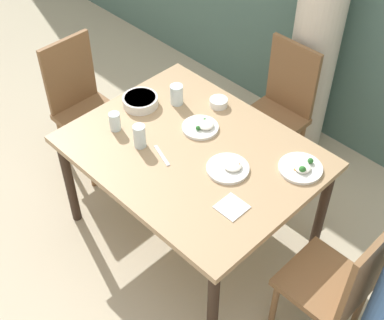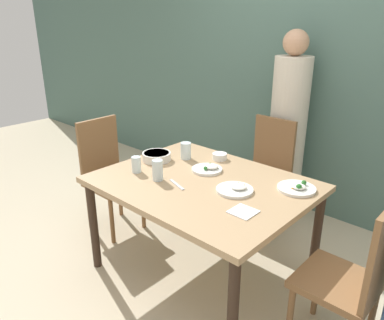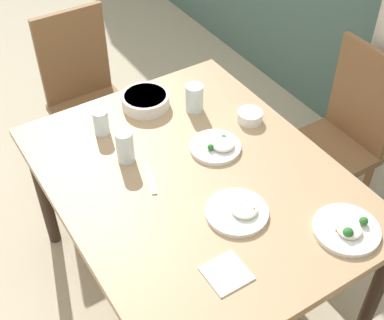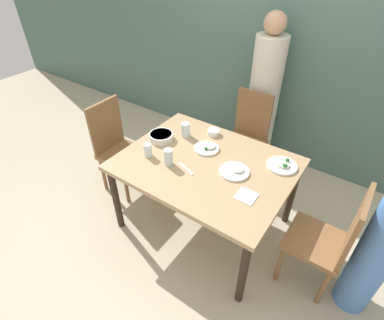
% 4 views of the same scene
% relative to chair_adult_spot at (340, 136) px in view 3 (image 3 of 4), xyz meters
% --- Properties ---
extents(ground_plane, '(10.00, 10.00, 0.00)m').
position_rel_chair_adult_spot_xyz_m(ground_plane, '(0.05, -0.88, -0.51)').
color(ground_plane, beige).
extents(dining_table, '(1.37, 1.07, 0.73)m').
position_rel_chair_adult_spot_xyz_m(dining_table, '(0.05, -0.88, 0.15)').
color(dining_table, tan).
rests_on(dining_table, ground_plane).
extents(chair_adult_spot, '(0.40, 0.40, 0.96)m').
position_rel_chair_adult_spot_xyz_m(chair_adult_spot, '(0.00, 0.00, 0.00)').
color(chair_adult_spot, brown).
rests_on(chair_adult_spot, ground_plane).
extents(chair_empty_left, '(0.40, 0.40, 0.96)m').
position_rel_chair_adult_spot_xyz_m(chair_empty_left, '(-0.98, -0.92, 0.00)').
color(chair_empty_left, brown).
rests_on(chair_empty_left, ground_plane).
extents(bowl_curry, '(0.22, 0.22, 0.06)m').
position_rel_chair_adult_spot_xyz_m(bowl_curry, '(-0.46, -0.83, 0.25)').
color(bowl_curry, silver).
rests_on(bowl_curry, dining_table).
extents(plate_rice_adult, '(0.24, 0.24, 0.05)m').
position_rel_chair_adult_spot_xyz_m(plate_rice_adult, '(0.30, -0.85, 0.23)').
color(plate_rice_adult, white).
rests_on(plate_rice_adult, dining_table).
extents(plate_rice_child, '(0.22, 0.22, 0.05)m').
position_rel_chair_adult_spot_xyz_m(plate_rice_child, '(-0.04, -0.72, 0.24)').
color(plate_rice_child, white).
rests_on(plate_rice_child, dining_table).
extents(plate_noodles, '(0.24, 0.24, 0.06)m').
position_rel_chair_adult_spot_xyz_m(plate_noodles, '(0.58, -0.58, 0.23)').
color(plate_noodles, white).
rests_on(plate_noodles, dining_table).
extents(bowl_rice_small, '(0.11, 0.11, 0.05)m').
position_rel_chair_adult_spot_xyz_m(bowl_rice_small, '(-0.12, -0.49, 0.25)').
color(bowl_rice_small, white).
rests_on(bowl_rice_small, dining_table).
extents(glass_water_tall, '(0.07, 0.07, 0.14)m').
position_rel_chair_adult_spot_xyz_m(glass_water_tall, '(-0.18, -1.07, 0.29)').
color(glass_water_tall, silver).
rests_on(glass_water_tall, dining_table).
extents(glass_water_short, '(0.08, 0.08, 0.13)m').
position_rel_chair_adult_spot_xyz_m(glass_water_short, '(-0.32, -0.65, 0.29)').
color(glass_water_short, silver).
rests_on(glass_water_short, dining_table).
extents(glass_water_center, '(0.07, 0.07, 0.11)m').
position_rel_chair_adult_spot_xyz_m(glass_water_center, '(-0.39, -1.08, 0.28)').
color(glass_water_center, silver).
rests_on(glass_water_center, dining_table).
extents(napkin_folded, '(0.14, 0.14, 0.01)m').
position_rel_chair_adult_spot_xyz_m(napkin_folded, '(0.50, -1.04, 0.22)').
color(napkin_folded, white).
rests_on(napkin_folded, dining_table).
extents(fork_steel, '(0.18, 0.08, 0.01)m').
position_rel_chair_adult_spot_xyz_m(fork_steel, '(-0.03, -1.04, 0.22)').
color(fork_steel, silver).
rests_on(fork_steel, dining_table).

